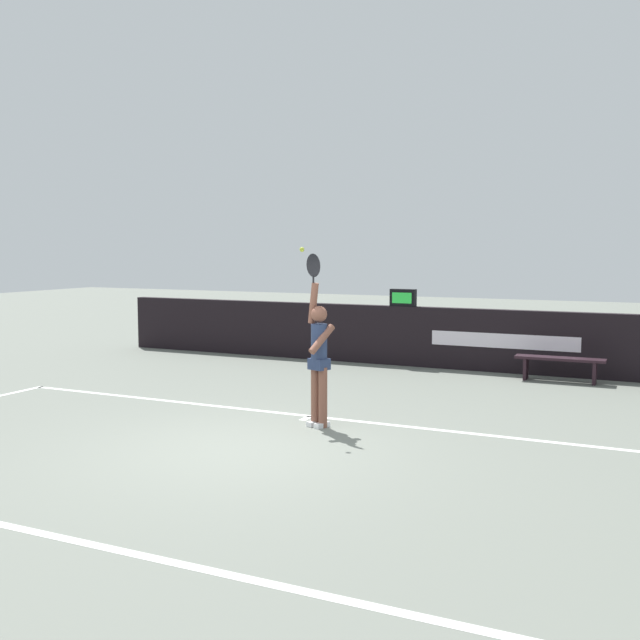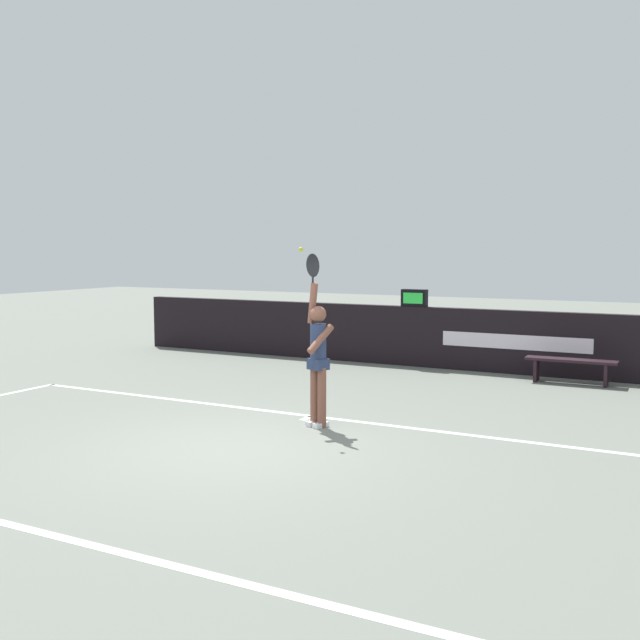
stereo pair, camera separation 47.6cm
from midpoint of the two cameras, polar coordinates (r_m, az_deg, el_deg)
The scene contains 7 objects.
ground_plane at distance 9.69m, azimuth -7.49°, elevation -9.85°, with size 60.00×60.00×0.00m, color slate.
court_lines at distance 9.23m, azimuth -9.44°, elevation -10.64°, with size 11.34×5.35×0.00m.
back_wall at distance 16.17m, azimuth 6.78°, elevation -1.29°, with size 15.12×0.24×1.30m.
speed_display at distance 16.20m, azimuth 5.61°, elevation 1.73°, with size 0.57×0.18×0.38m.
tennis_player at distance 10.57m, azimuth -1.40°, elevation -2.73°, with size 0.49×0.48×2.52m.
tennis_ball at distance 10.39m, azimuth -2.72°, elevation 5.47°, with size 0.07×0.07×0.07m.
courtside_bench_near at distance 14.87m, azimuth 17.20°, elevation -3.19°, with size 1.68×0.38×0.48m.
Camera 1 is at (4.86, -7.95, 2.56)m, focal length 41.35 mm.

